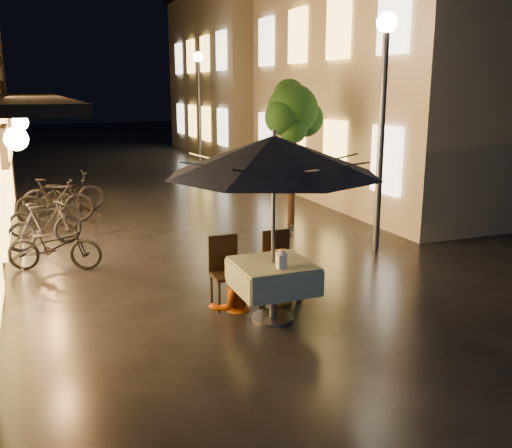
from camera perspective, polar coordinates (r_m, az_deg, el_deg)
name	(u,v)px	position (r m, az deg, el deg)	size (l,w,h in m)	color
ground	(269,308)	(7.94, 1.31, -8.39)	(90.00, 90.00, 0.00)	black
east_building_near	(431,71)	(16.85, 17.12, 14.43)	(7.30, 9.30, 6.80)	#ADA28C
east_building_far	(270,72)	(26.87, 1.40, 14.95)	(7.30, 10.30, 7.30)	#ADA28C
street_tree	(293,113)	(12.48, 3.72, 10.98)	(1.43, 1.20, 3.15)	black
streetlamp_near	(383,90)	(10.56, 12.63, 12.94)	(0.36, 0.36, 4.23)	#59595E
streetlamp_far	(199,89)	(21.60, -5.73, 13.29)	(0.36, 0.36, 4.23)	#59595E
cafe_table	(273,277)	(7.37, 1.70, -5.28)	(0.99, 0.99, 0.78)	#59595E
patio_umbrella	(274,155)	(7.03, 1.79, 6.87)	(2.72, 2.72, 2.46)	#59595E
cafe_chair_left	(225,267)	(7.91, -3.07, -4.35)	(0.42, 0.42, 0.97)	black
cafe_chair_right	(279,261)	(8.18, 2.27, -3.73)	(0.42, 0.42, 0.97)	black
table_lantern	(281,257)	(7.04, 2.56, -3.36)	(0.16, 0.16, 0.25)	white
person_orange	(231,260)	(7.70, -2.47, -3.59)	(0.68, 0.53, 1.39)	#BE4D03
person_yellow	(280,251)	(7.95, 2.41, -2.70)	(0.96, 0.55, 1.49)	yellow
bicycle_0	(54,246)	(10.00, -19.52, -2.08)	(0.54, 1.56, 0.82)	black
bicycle_1	(45,225)	(11.44, -20.38, -0.07)	(0.42, 1.48, 0.89)	black
bicycle_2	(45,214)	(12.61, -20.36, 0.96)	(0.54, 1.55, 0.82)	black
bicycle_3	(54,201)	(13.46, -19.51, 2.21)	(0.48, 1.69, 1.02)	black
bicycle_4	(64,193)	(14.46, -18.68, 2.96)	(0.66, 1.89, 0.99)	black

